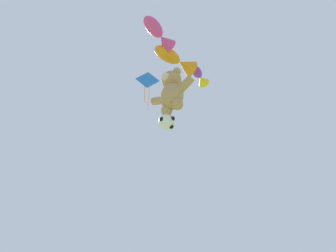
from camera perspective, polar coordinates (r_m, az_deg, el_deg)
teddy_bear_kite at (r=12.07m, az=0.78°, el=7.58°), size 2.46×1.08×2.50m
soccer_ball_kite at (r=11.51m, az=-0.26°, el=0.94°), size 0.81×0.81×0.75m
fish_kite_violet at (r=15.01m, az=6.83°, el=10.76°), size 0.83×1.56×0.63m
fish_kite_tangerine at (r=13.56m, az=1.90°, el=14.08°), size 1.28×2.41×0.89m
fish_kite_magenta at (r=12.91m, az=-1.93°, el=19.30°), size 0.96×1.93×0.81m
diamond_kite at (r=16.70m, az=-4.48°, el=9.63°), size 1.03×1.17×3.38m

